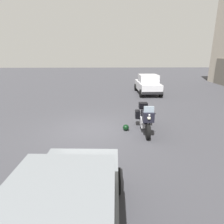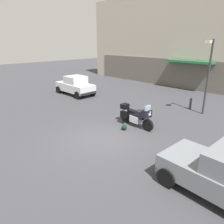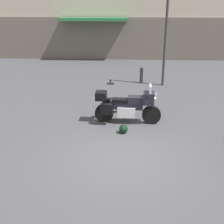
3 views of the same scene
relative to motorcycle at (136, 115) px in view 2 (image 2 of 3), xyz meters
The scene contains 7 objects.
ground_plane 2.48m from the motorcycle, 92.23° to the right, with size 80.00×80.00×0.00m, color #38383D.
building_facade_rear 12.76m from the motorcycle, 90.46° to the left, with size 31.62×3.40×9.26m.
motorcycle is the anchor object (origin of this frame).
helmet 0.98m from the motorcycle, 95.64° to the right, with size 0.28×0.28×0.28m, color black.
car_hatchback_near 8.49m from the motorcycle, 167.65° to the left, with size 3.88×1.79×1.64m.
streetlamp_curbside 5.33m from the motorcycle, 68.78° to the left, with size 0.28×0.94×4.59m.
bollard_curbside 5.12m from the motorcycle, 81.82° to the left, with size 0.16×0.16×0.79m.
Camera 2 is at (6.64, -5.87, 4.42)m, focal length 32.78 mm.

